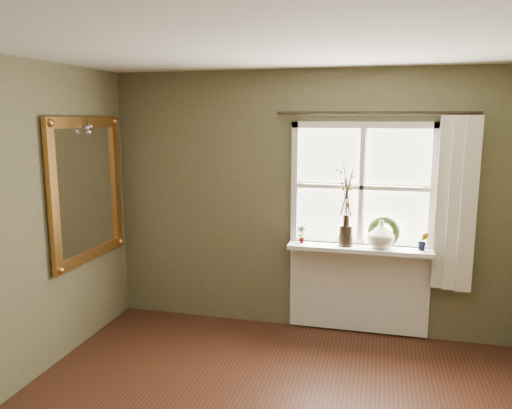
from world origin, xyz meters
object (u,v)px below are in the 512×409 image
object	(u,v)px
cream_vase	(381,234)
dark_jug	(346,235)
gilt_mirror	(87,189)
wreath	(384,235)

from	to	relation	value
cream_vase	dark_jug	bearing A→B (deg)	180.00
cream_vase	gilt_mirror	distance (m)	2.81
wreath	gilt_mirror	world-z (taller)	gilt_mirror
wreath	cream_vase	bearing A→B (deg)	-117.88
dark_jug	gilt_mirror	world-z (taller)	gilt_mirror
dark_jug	cream_vase	size ratio (longest dim) A/B	0.77
dark_jug	wreath	world-z (taller)	wreath
gilt_mirror	dark_jug	bearing A→B (deg)	14.22
cream_vase	wreath	world-z (taller)	wreath
dark_jug	gilt_mirror	size ratio (longest dim) A/B	0.15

